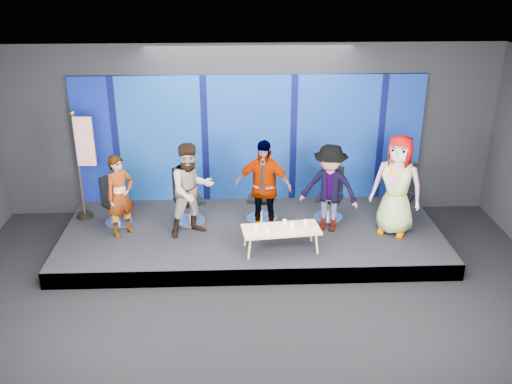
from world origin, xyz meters
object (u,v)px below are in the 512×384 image
chair_d (329,202)px  panelist_d (329,188)px  panelist_b (191,190)px  flag_stand (84,163)px  chair_a (116,208)px  panelist_a (120,196)px  chair_c (262,202)px  mug_e (305,223)px  mug_a (256,228)px  mug_b (267,230)px  panelist_c (263,187)px  mug_d (292,226)px  chair_e (398,203)px  panelist_e (397,185)px  coffee_table (281,230)px  chair_b (188,205)px  mug_c (285,222)px

chair_d → panelist_d: size_ratio=0.62×
panelist_b → flag_stand: size_ratio=0.81×
chair_a → panelist_a: size_ratio=0.62×
chair_a → chair_c: bearing=-41.8°
chair_c → mug_e: (0.69, -1.12, 0.09)m
mug_a → flag_stand: flag_stand is taller
mug_b → flag_stand: 3.78m
panelist_b → flag_stand: 2.20m
panelist_c → mug_d: size_ratio=17.03×
panelist_c → chair_c: bearing=103.2°
chair_c → mug_a: 1.30m
chair_e → panelist_e: (-0.20, -0.47, 0.55)m
mug_e → panelist_c: bearing=139.3°
coffee_table → panelist_a: bearing=165.7°
panelist_e → coffee_table: size_ratio=1.35×
mug_b → mug_e: (0.68, 0.26, -0.00)m
panelist_a → panelist_b: bearing=-44.4°
flag_stand → chair_d: bearing=0.9°
panelist_e → panelist_b: bearing=-151.6°
panelist_d → mug_b: bearing=-121.3°
panelist_a → flag_stand: (-0.78, 0.71, 0.38)m
chair_b → chair_d: (2.71, 0.06, -0.02)m
panelist_b → coffee_table: panelist_b is taller
coffee_table → mug_b: size_ratio=15.68×
chair_e → panelist_b: bearing=-144.6°
mug_b → panelist_a: bearing=161.6°
chair_b → mug_c: 2.03m
panelist_a → chair_d: (3.88, 0.53, -0.42)m
flag_stand → mug_d: bearing=-17.5°
panelist_a → panelist_e: 4.97m
panelist_a → mug_b: size_ratio=17.19×
panelist_a → coffee_table: (2.84, -0.72, -0.38)m
chair_d → mug_b: bearing=-111.3°
chair_a → panelist_c: bearing=-52.2°
chair_c → flag_stand: bearing=-168.5°
chair_a → panelist_b: bearing=-61.1°
chair_b → chair_c: chair_c is taller
chair_a → mug_e: size_ratio=10.68×
panelist_a → panelist_b: panelist_b is taller
chair_a → flag_stand: flag_stand is taller
panelist_d → flag_stand: flag_stand is taller
panelist_d → chair_e: size_ratio=1.44×
chair_e → flag_stand: 6.00m
panelist_b → mug_c: panelist_b is taller
chair_b → mug_a: size_ratio=11.66×
mug_c → mug_b: bearing=-137.0°
chair_c → mug_e: chair_c is taller
chair_c → chair_e: 2.59m
panelist_c → mug_a: panelist_c is taller
chair_a → panelist_e: bearing=-49.6°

